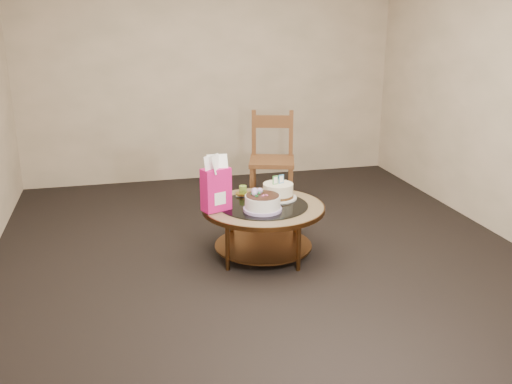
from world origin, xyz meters
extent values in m
plane|color=black|center=(0.00, 0.00, 0.00)|extent=(5.00, 5.00, 0.00)
cube|color=beige|center=(0.00, 2.50, 1.30)|extent=(4.50, 0.02, 2.60)
cube|color=beige|center=(0.00, -2.50, 1.30)|extent=(4.50, 0.02, 2.60)
cylinder|color=#563418|center=(0.35, 0.20, 0.21)|extent=(0.04, 0.04, 0.42)
cylinder|color=#563418|center=(-0.20, 0.35, 0.21)|extent=(0.04, 0.04, 0.42)
cylinder|color=#563418|center=(-0.35, -0.20, 0.21)|extent=(0.04, 0.04, 0.42)
cylinder|color=#563418|center=(0.20, -0.35, 0.21)|extent=(0.04, 0.04, 0.42)
cylinder|color=#563418|center=(0.00, 0.00, 0.10)|extent=(0.82, 0.82, 0.02)
cylinder|color=#563418|center=(0.00, 0.00, 0.43)|extent=(1.02, 1.02, 0.04)
cylinder|color=#886A4B|center=(0.00, 0.00, 0.45)|extent=(1.00, 1.00, 0.01)
cylinder|color=black|center=(0.00, 0.00, 0.45)|extent=(0.74, 0.74, 0.01)
cylinder|color=#A990CC|center=(-0.04, -0.13, 0.47)|extent=(0.31, 0.31, 0.02)
cylinder|color=silver|center=(-0.04, -0.13, 0.52)|extent=(0.28, 0.28, 0.13)
cylinder|color=black|center=(-0.04, -0.13, 0.59)|extent=(0.27, 0.27, 0.01)
sphere|color=#A990CC|center=(-0.09, -0.09, 0.61)|extent=(0.06, 0.06, 0.06)
sphere|color=#A990CC|center=(-0.05, -0.07, 0.61)|extent=(0.05, 0.05, 0.05)
sphere|color=#A990CC|center=(-0.11, -0.13, 0.61)|extent=(0.04, 0.04, 0.04)
cone|color=#1D7034|center=(-0.06, -0.11, 0.59)|extent=(0.03, 0.04, 0.03)
cone|color=#1D7034|center=(-0.12, -0.10, 0.59)|extent=(0.04, 0.04, 0.03)
cone|color=#1D7034|center=(-0.03, -0.06, 0.59)|extent=(0.04, 0.04, 0.03)
cone|color=#1D7034|center=(-0.09, -0.16, 0.59)|extent=(0.04, 0.04, 0.03)
cylinder|color=white|center=(0.17, 0.14, 0.46)|extent=(0.32, 0.32, 0.01)
cylinder|color=#492C15|center=(0.17, 0.14, 0.48)|extent=(0.26, 0.26, 0.02)
cylinder|color=beige|center=(0.17, 0.14, 0.54)|extent=(0.26, 0.26, 0.10)
cube|color=#49AA4F|center=(0.14, 0.13, 0.63)|extent=(0.05, 0.02, 0.07)
cube|color=white|center=(0.14, 0.13, 0.63)|extent=(0.04, 0.02, 0.06)
cube|color=#3D8DD1|center=(0.19, 0.15, 0.63)|extent=(0.05, 0.02, 0.07)
cube|color=white|center=(0.19, 0.15, 0.63)|extent=(0.04, 0.02, 0.06)
cube|color=#D61486|center=(-0.40, -0.03, 0.63)|extent=(0.25, 0.20, 0.35)
cube|color=white|center=(-0.40, -0.03, 0.57)|extent=(0.14, 0.15, 0.10)
cube|color=#CFB855|center=(-0.11, 0.29, 0.46)|extent=(0.14, 0.14, 0.01)
cylinder|color=gold|center=(-0.11, 0.29, 0.47)|extent=(0.13, 0.13, 0.01)
cylinder|color=olive|center=(-0.11, 0.29, 0.51)|extent=(0.06, 0.06, 0.06)
cylinder|color=black|center=(-0.11, 0.29, 0.55)|extent=(0.00, 0.00, 0.01)
cube|color=brown|center=(0.41, 1.23, 0.49)|extent=(0.57, 0.57, 0.04)
cube|color=brown|center=(0.16, 1.09, 0.25)|extent=(0.05, 0.05, 0.49)
cube|color=brown|center=(0.54, 0.98, 0.25)|extent=(0.05, 0.05, 0.49)
cube|color=brown|center=(0.28, 1.47, 0.25)|extent=(0.05, 0.05, 0.49)
cube|color=brown|center=(0.66, 1.36, 0.25)|extent=(0.05, 0.05, 0.49)
cube|color=brown|center=(0.28, 1.47, 0.75)|extent=(0.05, 0.05, 0.50)
cube|color=brown|center=(0.66, 1.36, 0.75)|extent=(0.05, 0.05, 0.50)
cube|color=brown|center=(0.47, 1.41, 0.88)|extent=(0.39, 0.14, 0.13)
camera|label=1|loc=(-1.13, -4.32, 1.99)|focal=40.00mm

